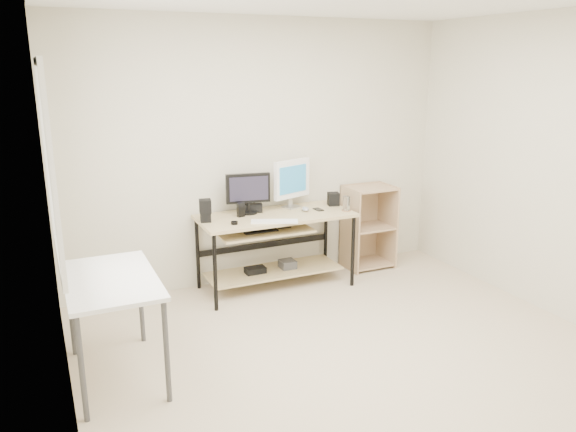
# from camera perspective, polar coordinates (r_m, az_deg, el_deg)

# --- Properties ---
(room) EXTENTS (4.01, 4.01, 2.62)m
(room) POSITION_cam_1_polar(r_m,az_deg,el_deg) (3.83, 6.34, 2.40)
(room) COLOR beige
(room) RESTS_ON ground
(desk) EXTENTS (1.50, 0.65, 0.75)m
(desk) POSITION_cam_1_polar(r_m,az_deg,el_deg) (5.48, -1.53, -1.99)
(desk) COLOR tan
(desk) RESTS_ON ground
(side_table) EXTENTS (0.60, 1.00, 0.75)m
(side_table) POSITION_cam_1_polar(r_m,az_deg,el_deg) (4.06, -17.51, -7.05)
(side_table) COLOR white
(side_table) RESTS_ON ground
(shelf_unit) EXTENTS (0.50, 0.40, 0.90)m
(shelf_unit) POSITION_cam_1_polar(r_m,az_deg,el_deg) (6.16, 7.99, -0.99)
(shelf_unit) COLOR tan
(shelf_unit) RESTS_ON ground
(black_monitor) EXTENTS (0.43, 0.18, 0.39)m
(black_monitor) POSITION_cam_1_polar(r_m,az_deg,el_deg) (5.42, -4.08, 2.58)
(black_monitor) COLOR black
(black_monitor) RESTS_ON desk
(white_imac) EXTENTS (0.44, 0.19, 0.49)m
(white_imac) POSITION_cam_1_polar(r_m,az_deg,el_deg) (5.62, 0.41, 3.65)
(white_imac) COLOR silver
(white_imac) RESTS_ON desk
(keyboard) EXTENTS (0.44, 0.28, 0.02)m
(keyboard) POSITION_cam_1_polar(r_m,az_deg,el_deg) (5.16, -1.39, -0.55)
(keyboard) COLOR white
(keyboard) RESTS_ON desk
(mouse) EXTENTS (0.10, 0.13, 0.04)m
(mouse) POSITION_cam_1_polar(r_m,az_deg,el_deg) (5.55, 1.79, 0.72)
(mouse) COLOR #AAAAAF
(mouse) RESTS_ON desk
(center_speaker) EXTENTS (0.18, 0.12, 0.09)m
(center_speaker) POSITION_cam_1_polar(r_m,az_deg,el_deg) (5.50, -3.53, 0.81)
(center_speaker) COLOR black
(center_speaker) RESTS_ON desk
(speaker_left) EXTENTS (0.12, 0.12, 0.21)m
(speaker_left) POSITION_cam_1_polar(r_m,az_deg,el_deg) (5.20, -8.40, 0.59)
(speaker_left) COLOR black
(speaker_left) RESTS_ON desk
(speaker_right) EXTENTS (0.14, 0.14, 0.13)m
(speaker_right) POSITION_cam_1_polar(r_m,az_deg,el_deg) (5.78, 4.63, 1.73)
(speaker_right) COLOR black
(speaker_right) RESTS_ON desk
(audio_controller) EXTENTS (0.08, 0.06, 0.14)m
(audio_controller) POSITION_cam_1_polar(r_m,az_deg,el_deg) (5.34, -4.82, 0.63)
(audio_controller) COLOR black
(audio_controller) RESTS_ON desk
(volume_puck) EXTENTS (0.08, 0.08, 0.03)m
(volume_puck) POSITION_cam_1_polar(r_m,az_deg,el_deg) (5.11, -5.47, -0.70)
(volume_puck) COLOR black
(volume_puck) RESTS_ON desk
(smartphone) EXTENTS (0.07, 0.12, 0.01)m
(smartphone) POSITION_cam_1_polar(r_m,az_deg,el_deg) (5.59, 3.10, 0.67)
(smartphone) COLOR black
(smartphone) RESTS_ON desk
(coaster) EXTENTS (0.11, 0.11, 0.01)m
(coaster) POSITION_cam_1_polar(r_m,az_deg,el_deg) (5.59, 5.94, 0.57)
(coaster) COLOR #8D603F
(coaster) RESTS_ON desk
(drinking_glass) EXTENTS (0.08, 0.08, 0.14)m
(drinking_glass) POSITION_cam_1_polar(r_m,az_deg,el_deg) (5.57, 5.96, 1.30)
(drinking_glass) COLOR white
(drinking_glass) RESTS_ON coaster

